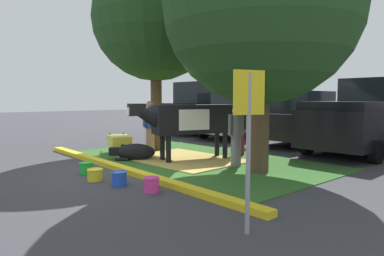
# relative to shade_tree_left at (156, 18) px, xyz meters

# --- Properties ---
(ground_plane) EXTENTS (80.00, 80.00, 0.00)m
(ground_plane) POSITION_rel_shade_tree_left_xyz_m (2.20, -2.27, -4.35)
(ground_plane) COLOR #38383D
(grass_island) EXTENTS (7.51, 4.40, 0.02)m
(grass_island) POSITION_rel_shade_tree_left_xyz_m (2.20, -0.19, -4.34)
(grass_island) COLOR #2D5B23
(grass_island) RESTS_ON ground
(curb_yellow) EXTENTS (8.71, 0.24, 0.12)m
(curb_yellow) POSITION_rel_shade_tree_left_xyz_m (2.20, -2.54, -4.29)
(curb_yellow) COLOR yellow
(curb_yellow) RESTS_ON ground
(hay_bedding) EXTENTS (3.33, 2.57, 0.04)m
(hay_bedding) POSITION_rel_shade_tree_left_xyz_m (1.99, -0.45, -4.33)
(hay_bedding) COLOR tan
(hay_bedding) RESTS_ON ground
(shade_tree_left) EXTENTS (4.10, 4.10, 6.42)m
(shade_tree_left) POSITION_rel_shade_tree_left_xyz_m (0.00, 0.00, 0.00)
(shade_tree_left) COLOR #4C3823
(shade_tree_left) RESTS_ON ground
(shade_tree_right) EXTENTS (4.56, 4.56, 6.18)m
(shade_tree_right) POSITION_rel_shade_tree_left_xyz_m (4.41, -0.15, -0.47)
(shade_tree_right) COLOR #4C3823
(shade_tree_right) RESTS_ON ground
(cow_holstein) EXTENTS (1.34, 3.06, 1.62)m
(cow_holstein) POSITION_rel_shade_tree_left_xyz_m (2.17, -0.35, -3.19)
(cow_holstein) COLOR black
(cow_holstein) RESTS_ON ground
(calf_lying) EXTENTS (1.09, 1.20, 0.48)m
(calf_lying) POSITION_rel_shade_tree_left_xyz_m (1.13, -1.55, -4.12)
(calf_lying) COLOR black
(calf_lying) RESTS_ON ground
(person_handler) EXTENTS (0.34, 0.53, 1.67)m
(person_handler) POSITION_rel_shade_tree_left_xyz_m (0.69, -0.72, -3.46)
(person_handler) COLOR #9E7F5B
(person_handler) RESTS_ON ground
(person_visitor_near) EXTENTS (0.34, 0.53, 1.55)m
(person_visitor_near) POSITION_rel_shade_tree_left_xyz_m (3.60, -0.05, -3.52)
(person_visitor_near) COLOR slate
(person_visitor_near) RESTS_ON ground
(person_visitor_far) EXTENTS (0.52, 0.34, 1.58)m
(person_visitor_far) POSITION_rel_shade_tree_left_xyz_m (2.49, 1.39, -3.51)
(person_visitor_far) COLOR maroon
(person_visitor_far) RESTS_ON ground
(wheelbarrow) EXTENTS (1.61, 0.92, 0.63)m
(wheelbarrow) POSITION_rel_shade_tree_left_xyz_m (-0.16, -1.30, -3.97)
(wheelbarrow) COLOR gold
(wheelbarrow) RESTS_ON ground
(parking_sign) EXTENTS (0.17, 0.43, 2.11)m
(parking_sign) POSITION_rel_shade_tree_left_xyz_m (6.67, -3.25, -2.87)
(parking_sign) COLOR #99999E
(parking_sign) RESTS_ON ground
(bucket_green) EXTENTS (0.31, 0.31, 0.28)m
(bucket_green) POSITION_rel_shade_tree_left_xyz_m (1.93, -3.33, -4.21)
(bucket_green) COLOR green
(bucket_green) RESTS_ON ground
(bucket_yellow) EXTENTS (0.34, 0.34, 0.26)m
(bucket_yellow) POSITION_rel_shade_tree_left_xyz_m (2.66, -3.46, -4.22)
(bucket_yellow) COLOR yellow
(bucket_yellow) RESTS_ON ground
(bucket_blue) EXTENTS (0.32, 0.32, 0.29)m
(bucket_blue) POSITION_rel_shade_tree_left_xyz_m (3.36, -3.27, -4.20)
(bucket_blue) COLOR blue
(bucket_blue) RESTS_ON ground
(bucket_pink) EXTENTS (0.30, 0.30, 0.29)m
(bucket_pink) POSITION_rel_shade_tree_left_xyz_m (4.21, -3.06, -4.20)
(bucket_pink) COLOR #EA3893
(bucket_pink) RESTS_ON ground
(suv_black) EXTENTS (2.26, 4.67, 2.52)m
(suv_black) POSITION_rel_shade_tree_left_xyz_m (-3.06, 5.31, -3.08)
(suv_black) COLOR black
(suv_black) RESTS_ON ground
(sedan_blue) EXTENTS (2.15, 4.47, 2.02)m
(sedan_blue) POSITION_rel_shade_tree_left_xyz_m (-0.67, 5.00, -3.37)
(sedan_blue) COLOR silver
(sedan_blue) RESTS_ON ground
(sedan_silver) EXTENTS (2.15, 4.47, 2.02)m
(sedan_silver) POSITION_rel_shade_tree_left_xyz_m (2.26, 5.20, -3.37)
(sedan_silver) COLOR black
(sedan_silver) RESTS_ON ground
(pickup_truck_black) EXTENTS (2.38, 5.47, 2.42)m
(pickup_truck_black) POSITION_rel_shade_tree_left_xyz_m (4.72, 4.92, -3.24)
(pickup_truck_black) COLOR black
(pickup_truck_black) RESTS_ON ground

